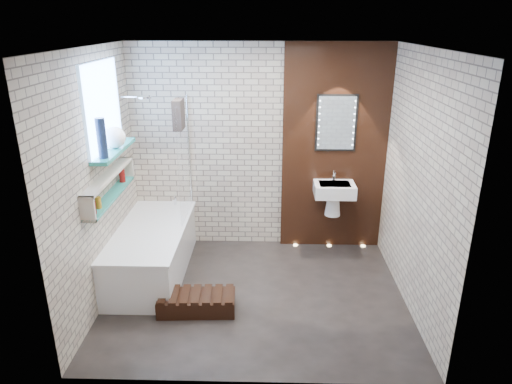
{
  "coord_description": "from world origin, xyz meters",
  "views": [
    {
      "loc": [
        0.12,
        -4.36,
        2.83
      ],
      "look_at": [
        0.0,
        0.15,
        1.15
      ],
      "focal_mm": 32.49,
      "sensor_mm": 36.0,
      "label": 1
    }
  ],
  "objects_px": {
    "bath_screen": "(184,159)",
    "washbasin": "(334,194)",
    "walnut_step": "(197,303)",
    "bathtub": "(152,251)",
    "led_mirror": "(336,123)"
  },
  "relations": [
    {
      "from": "bath_screen",
      "to": "washbasin",
      "type": "relative_size",
      "value": 2.41
    },
    {
      "from": "bath_screen",
      "to": "walnut_step",
      "type": "height_order",
      "value": "bath_screen"
    },
    {
      "from": "washbasin",
      "to": "walnut_step",
      "type": "relative_size",
      "value": 0.74
    },
    {
      "from": "bathtub",
      "to": "bath_screen",
      "type": "relative_size",
      "value": 1.24
    },
    {
      "from": "washbasin",
      "to": "led_mirror",
      "type": "height_order",
      "value": "led_mirror"
    },
    {
      "from": "led_mirror",
      "to": "bath_screen",
      "type": "bearing_deg",
      "value": -169.34
    },
    {
      "from": "bathtub",
      "to": "led_mirror",
      "type": "distance_m",
      "value": 2.68
    },
    {
      "from": "bathtub",
      "to": "walnut_step",
      "type": "xyz_separation_m",
      "value": [
        0.62,
        -0.75,
        -0.2
      ]
    },
    {
      "from": "bathtub",
      "to": "bath_screen",
      "type": "xyz_separation_m",
      "value": [
        0.35,
        0.44,
        0.99
      ]
    },
    {
      "from": "bath_screen",
      "to": "washbasin",
      "type": "bearing_deg",
      "value": 5.78
    },
    {
      "from": "led_mirror",
      "to": "walnut_step",
      "type": "relative_size",
      "value": 0.89
    },
    {
      "from": "bath_screen",
      "to": "walnut_step",
      "type": "distance_m",
      "value": 1.71
    },
    {
      "from": "bathtub",
      "to": "led_mirror",
      "type": "height_order",
      "value": "led_mirror"
    },
    {
      "from": "led_mirror",
      "to": "washbasin",
      "type": "bearing_deg",
      "value": -90.0
    },
    {
      "from": "washbasin",
      "to": "bathtub",
      "type": "bearing_deg",
      "value": -163.99
    }
  ]
}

